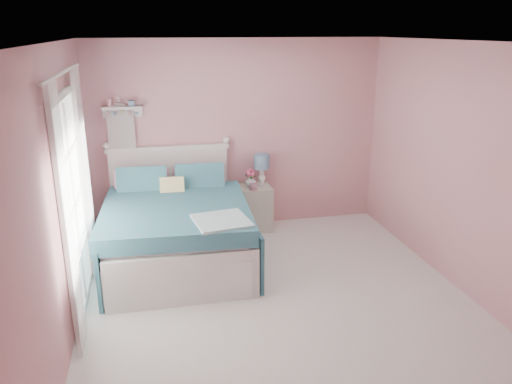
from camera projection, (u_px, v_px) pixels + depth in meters
name	position (u px, v px, depth m)	size (l,w,h in m)	color
floor	(279.00, 302.00, 5.19)	(4.50, 4.50, 0.00)	silver
room_shell	(282.00, 154.00, 4.70)	(4.50, 4.50, 4.50)	#CE8384
bed	(176.00, 230.00, 5.98)	(1.76, 2.15, 1.22)	silver
nightstand	(255.00, 208.00, 7.00)	(0.44, 0.43, 0.63)	beige
table_lamp	(262.00, 164.00, 6.90)	(0.22, 0.22, 0.43)	white
vase	(251.00, 181.00, 6.86)	(0.16, 0.16, 0.16)	silver
teacup	(253.00, 187.00, 6.75)	(0.11, 0.11, 0.09)	#C58499
roses	(250.00, 173.00, 6.82)	(0.14, 0.11, 0.12)	#E54E7F
wall_shelf	(122.00, 109.00, 6.37)	(0.50, 0.15, 0.25)	silver
hanging_dress	(122.00, 135.00, 6.46)	(0.34, 0.03, 0.72)	white
french_door	(73.00, 206.00, 4.83)	(0.04, 1.32, 2.16)	silver
curtain_near	(67.00, 224.00, 4.11)	(0.04, 0.40, 2.32)	white
curtain_far	(86.00, 175.00, 5.49)	(0.04, 0.40, 2.32)	white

